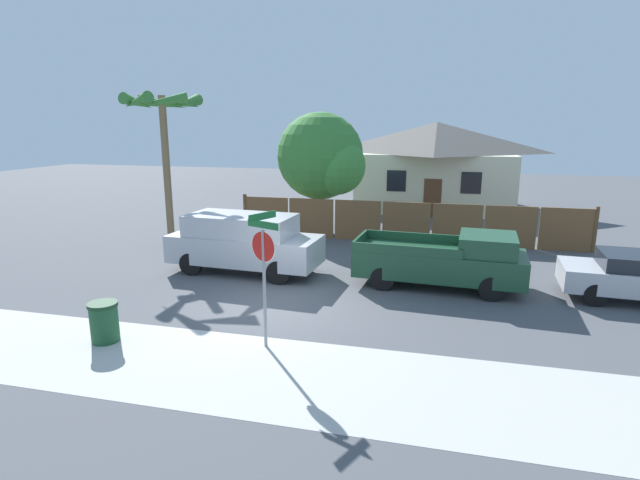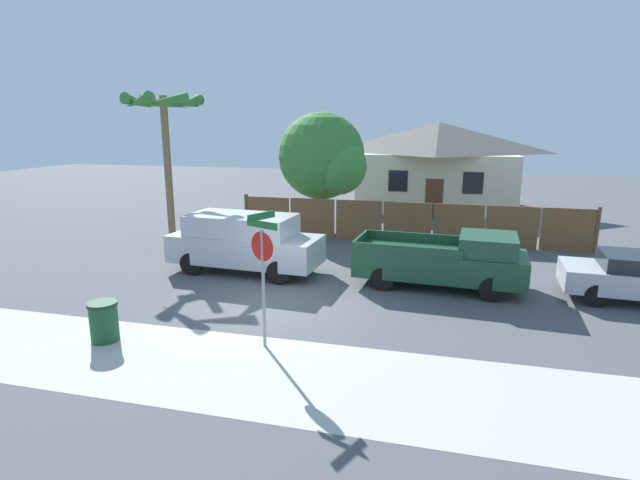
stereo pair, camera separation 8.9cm
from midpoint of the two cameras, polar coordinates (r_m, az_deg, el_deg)
ground_plane at (r=13.63m, az=-5.29°, el=-7.43°), size 80.00×80.00×0.00m
sidewalk_strip at (r=10.60m, az=-11.97°, el=-13.94°), size 36.00×3.20×0.01m
wooden_fence at (r=20.72m, az=10.06°, el=1.98°), size 14.20×0.12×1.77m
house at (r=29.81m, az=13.32°, el=8.47°), size 9.07×7.12×4.88m
oak_tree at (r=22.43m, az=0.69°, el=9.32°), size 4.06×3.86×5.30m
palm_tree at (r=20.51m, az=-17.25°, el=13.45°), size 2.90×3.11×5.91m
red_suv at (r=16.46m, az=-8.46°, el=-0.16°), size 5.03×2.24×1.91m
orange_pickup at (r=15.26m, az=14.34°, el=-2.27°), size 5.03×2.25×1.68m
stop_sign at (r=10.61m, az=-6.33°, el=-2.09°), size 0.80×0.72×2.99m
trash_bin at (r=12.30m, az=-23.28°, el=-8.53°), size 0.65×0.65×0.91m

